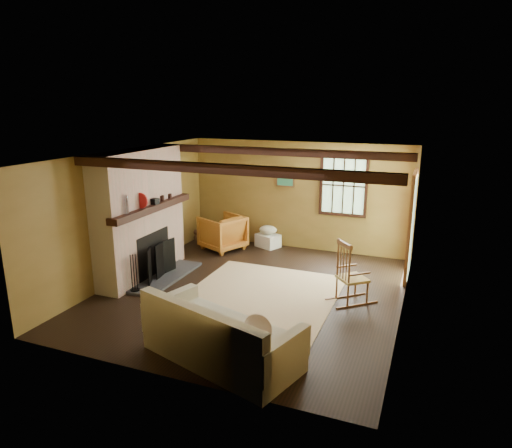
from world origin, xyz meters
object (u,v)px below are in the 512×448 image
at_px(rocking_chair, 350,277).
at_px(laundry_basket, 268,241).
at_px(sofa, 219,339).
at_px(armchair, 223,232).
at_px(fireplace, 141,220).

distance_m(rocking_chair, laundry_basket, 3.26).
height_order(rocking_chair, sofa, rocking_chair).
distance_m(rocking_chair, armchair, 3.65).
relative_size(fireplace, armchair, 2.79).
height_order(sofa, laundry_basket, sofa).
xyz_separation_m(laundry_basket, armchair, (-0.89, -0.53, 0.24)).
distance_m(fireplace, armchair, 2.24).
bearing_deg(armchair, rocking_chair, 85.91).
height_order(rocking_chair, laundry_basket, rocking_chair).
height_order(rocking_chair, armchair, rocking_chair).
relative_size(rocking_chair, sofa, 0.47).
bearing_deg(rocking_chair, laundry_basket, 3.53).
bearing_deg(fireplace, armchair, 70.68).
distance_m(rocking_chair, sofa, 2.71).
height_order(fireplace, armchair, fireplace).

